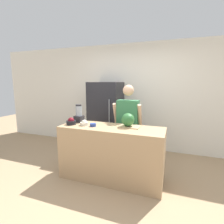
{
  "coord_description": "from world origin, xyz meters",
  "views": [
    {
      "loc": [
        0.99,
        -2.35,
        1.66
      ],
      "look_at": [
        0.0,
        0.33,
        1.18
      ],
      "focal_mm": 28.0,
      "sensor_mm": 36.0,
      "label": 1
    }
  ],
  "objects": [
    {
      "name": "bowl_cream",
      "position": [
        -0.48,
        0.25,
        0.97
      ],
      "size": [
        0.13,
        0.13,
        0.1
      ],
      "color": "beige",
      "rests_on": "counter_island"
    },
    {
      "name": "cutting_board",
      "position": [
        0.28,
        0.41,
        0.93
      ],
      "size": [
        0.35,
        0.23,
        0.01
      ],
      "color": "tan",
      "rests_on": "counter_island"
    },
    {
      "name": "watermelon",
      "position": [
        0.26,
        0.41,
        1.05
      ],
      "size": [
        0.22,
        0.22,
        0.22
      ],
      "color": "#2D6B33",
      "rests_on": "cutting_board"
    },
    {
      "name": "counter_island",
      "position": [
        0.0,
        0.3,
        0.46
      ],
      "size": [
        1.75,
        0.61,
        0.93
      ],
      "color": "tan",
      "rests_on": "ground_plane"
    },
    {
      "name": "wall_back",
      "position": [
        0.0,
        1.94,
        1.3
      ],
      "size": [
        8.0,
        0.06,
        2.6
      ],
      "color": "white",
      "rests_on": "ground_plane"
    },
    {
      "name": "bowl_small_blue",
      "position": [
        -0.31,
        0.24,
        0.95
      ],
      "size": [
        0.11,
        0.11,
        0.05
      ],
      "color": "navy",
      "rests_on": "counter_island"
    },
    {
      "name": "bowl_cherries",
      "position": [
        -0.73,
        0.22,
        0.98
      ],
      "size": [
        0.16,
        0.16,
        0.13
      ],
      "color": "black",
      "rests_on": "counter_island"
    },
    {
      "name": "person",
      "position": [
        0.13,
        0.87,
        0.83
      ],
      "size": [
        0.55,
        0.26,
        1.62
      ],
      "color": "#4C608C",
      "rests_on": "ground_plane"
    },
    {
      "name": "ground_plane",
      "position": [
        0.0,
        0.0,
        0.0
      ],
      "size": [
        14.0,
        14.0,
        0.0
      ],
      "primitive_type": "plane",
      "color": "tan"
    },
    {
      "name": "refrigerator",
      "position": [
        -0.6,
        1.55,
        0.84
      ],
      "size": [
        0.72,
        0.7,
        1.67
      ],
      "color": "#232328",
      "rests_on": "ground_plane"
    },
    {
      "name": "blender",
      "position": [
        -0.7,
        0.45,
        1.07
      ],
      "size": [
        0.15,
        0.15,
        0.33
      ],
      "color": "#28282D",
      "rests_on": "counter_island"
    }
  ]
}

